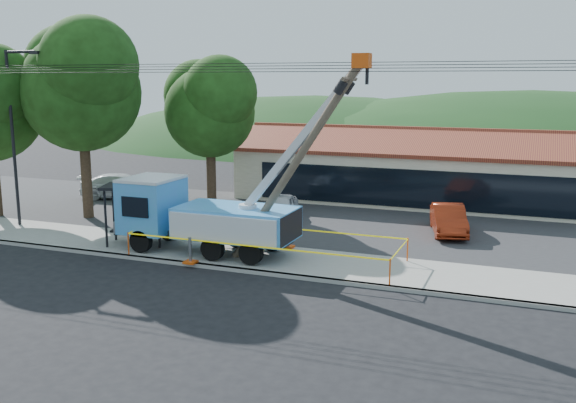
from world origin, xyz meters
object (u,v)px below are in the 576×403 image
(bus_shelter, at_px, (137,200))
(car_silver, at_px, (281,221))
(utility_truck, at_px, (202,214))
(car_red, at_px, (448,235))
(car_white, at_px, (123,199))
(leaning_pole, at_px, (301,155))

(bus_shelter, relative_size, car_silver, 0.83)
(bus_shelter, distance_m, car_silver, 8.73)
(utility_truck, bearing_deg, car_red, 38.01)
(utility_truck, relative_size, car_silver, 2.86)
(bus_shelter, distance_m, car_white, 12.36)
(bus_shelter, relative_size, car_red, 0.75)
(car_silver, relative_size, car_red, 0.91)
(leaning_pole, distance_m, bus_shelter, 8.54)
(car_red, bearing_deg, car_silver, 165.62)
(utility_truck, height_order, car_red, utility_truck)
(leaning_pole, distance_m, car_silver, 9.98)
(utility_truck, distance_m, car_white, 14.86)
(car_silver, bearing_deg, car_red, -12.66)
(bus_shelter, relative_size, car_white, 0.61)
(bus_shelter, xyz_separation_m, car_white, (-7.62, 9.49, -2.16))
(leaning_pole, height_order, car_white, leaning_pole)
(bus_shelter, bearing_deg, car_white, 109.91)
(leaning_pole, bearing_deg, bus_shelter, 176.57)
(utility_truck, bearing_deg, car_silver, 85.19)
(car_silver, bearing_deg, car_white, 157.92)
(car_red, height_order, car_white, car_white)
(utility_truck, height_order, car_silver, utility_truck)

